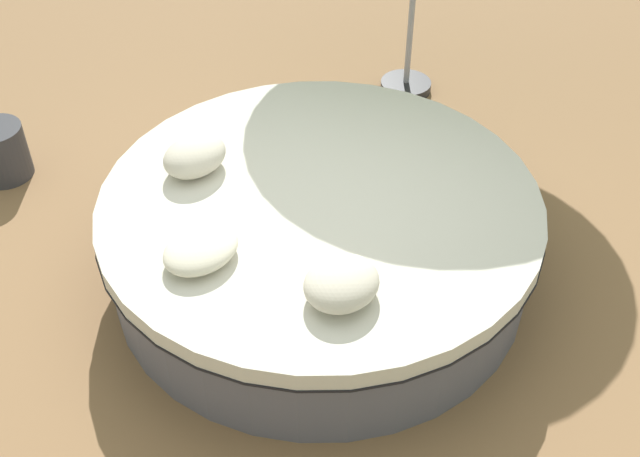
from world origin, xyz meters
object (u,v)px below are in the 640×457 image
Objects in this scene: throw_pillow_0 at (195,156)px; throw_pillow_1 at (201,249)px; throw_pillow_2 at (342,283)px; round_bed at (320,235)px; side_table at (0,152)px.

throw_pillow_1 is at bearing 47.42° from throw_pillow_0.
throw_pillow_2 is (-0.26, 0.79, 0.03)m from throw_pillow_1.
throw_pillow_0 reaches higher than throw_pillow_1.
round_bed is 2.63m from side_table.
throw_pillow_0 reaches higher than throw_pillow_2.
round_bed is 5.93× the size of throw_pillow_1.
throw_pillow_0 reaches higher than side_table.
side_table is at bearing -94.11° from throw_pillow_1.
throw_pillow_0 is 1.86m from side_table.
round_bed reaches higher than side_table.
throw_pillow_2 is 3.19m from side_table.
throw_pillow_2 reaches higher than round_bed.
round_bed is 0.94m from throw_pillow_0.
throw_pillow_1 reaches higher than round_bed.
throw_pillow_0 reaches higher than round_bed.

